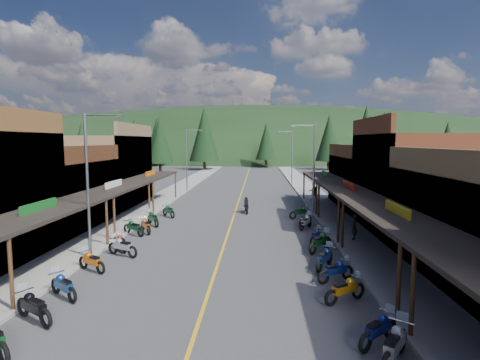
# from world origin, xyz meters

# --- Properties ---
(ground) EXTENTS (220.00, 220.00, 0.00)m
(ground) POSITION_xyz_m (0.00, 0.00, 0.00)
(ground) COLOR #38383A
(ground) RESTS_ON ground
(centerline) EXTENTS (0.15, 90.00, 0.01)m
(centerline) POSITION_xyz_m (0.00, 20.00, 0.01)
(centerline) COLOR gold
(centerline) RESTS_ON ground
(sidewalk_west) EXTENTS (3.40, 94.00, 0.15)m
(sidewalk_west) POSITION_xyz_m (-8.70, 20.00, 0.07)
(sidewalk_west) COLOR gray
(sidewalk_west) RESTS_ON ground
(sidewalk_east) EXTENTS (3.40, 94.00, 0.15)m
(sidewalk_east) POSITION_xyz_m (8.70, 20.00, 0.07)
(sidewalk_east) COLOR gray
(sidewalk_east) RESTS_ON ground
(shop_west_2) EXTENTS (10.90, 9.00, 6.20)m
(shop_west_2) POSITION_xyz_m (-13.75, 1.70, 2.53)
(shop_west_2) COLOR #3F2111
(shop_west_2) RESTS_ON ground
(shop_west_3) EXTENTS (10.90, 10.20, 8.20)m
(shop_west_3) POSITION_xyz_m (-13.78, 11.30, 3.52)
(shop_west_3) COLOR brown
(shop_west_3) RESTS_ON ground
(shop_east_2) EXTENTS (10.90, 9.00, 8.20)m
(shop_east_2) POSITION_xyz_m (13.78, 1.70, 3.52)
(shop_east_2) COLOR #562B19
(shop_east_2) RESTS_ON ground
(shop_east_3) EXTENTS (10.90, 10.20, 6.20)m
(shop_east_3) POSITION_xyz_m (13.75, 11.30, 2.53)
(shop_east_3) COLOR #4C2D16
(shop_east_3) RESTS_ON ground
(streetlight_0) EXTENTS (2.16, 0.18, 8.00)m
(streetlight_0) POSITION_xyz_m (-6.95, -6.00, 4.46)
(streetlight_0) COLOR gray
(streetlight_0) RESTS_ON ground
(streetlight_1) EXTENTS (2.16, 0.18, 8.00)m
(streetlight_1) POSITION_xyz_m (-6.95, 22.00, 4.46)
(streetlight_1) COLOR gray
(streetlight_1) RESTS_ON ground
(streetlight_2) EXTENTS (2.16, 0.18, 8.00)m
(streetlight_2) POSITION_xyz_m (6.95, 8.00, 4.46)
(streetlight_2) COLOR gray
(streetlight_2) RESTS_ON ground
(streetlight_3) EXTENTS (2.16, 0.18, 8.00)m
(streetlight_3) POSITION_xyz_m (6.95, 30.00, 4.46)
(streetlight_3) COLOR gray
(streetlight_3) RESTS_ON ground
(ridge_hill) EXTENTS (310.00, 140.00, 60.00)m
(ridge_hill) POSITION_xyz_m (0.00, 135.00, 0.00)
(ridge_hill) COLOR black
(ridge_hill) RESTS_ON ground
(pine_0) EXTENTS (5.04, 5.04, 11.00)m
(pine_0) POSITION_xyz_m (-40.00, 62.00, 6.48)
(pine_0) COLOR black
(pine_0) RESTS_ON ground
(pine_1) EXTENTS (5.88, 5.88, 12.50)m
(pine_1) POSITION_xyz_m (-24.00, 70.00, 7.24)
(pine_1) COLOR black
(pine_1) RESTS_ON ground
(pine_2) EXTENTS (6.72, 6.72, 14.00)m
(pine_2) POSITION_xyz_m (-10.00, 58.00, 7.99)
(pine_2) COLOR black
(pine_2) RESTS_ON ground
(pine_3) EXTENTS (5.04, 5.04, 11.00)m
(pine_3) POSITION_xyz_m (4.00, 66.00, 6.48)
(pine_3) COLOR black
(pine_3) RESTS_ON ground
(pine_4) EXTENTS (5.88, 5.88, 12.50)m
(pine_4) POSITION_xyz_m (18.00, 60.00, 7.24)
(pine_4) COLOR black
(pine_4) RESTS_ON ground
(pine_5) EXTENTS (6.72, 6.72, 14.00)m
(pine_5) POSITION_xyz_m (34.00, 72.00, 7.99)
(pine_5) COLOR black
(pine_5) RESTS_ON ground
(pine_6) EXTENTS (5.04, 5.04, 11.00)m
(pine_6) POSITION_xyz_m (46.00, 64.00, 6.48)
(pine_6) COLOR black
(pine_6) RESTS_ON ground
(pine_7) EXTENTS (5.88, 5.88, 12.50)m
(pine_7) POSITION_xyz_m (-32.00, 76.00, 7.24)
(pine_7) COLOR black
(pine_7) RESTS_ON ground
(pine_8) EXTENTS (4.48, 4.48, 10.00)m
(pine_8) POSITION_xyz_m (-22.00, 40.00, 5.98)
(pine_8) COLOR black
(pine_8) RESTS_ON ground
(pine_9) EXTENTS (4.93, 4.93, 10.80)m
(pine_9) POSITION_xyz_m (24.00, 45.00, 6.38)
(pine_9) COLOR black
(pine_9) RESTS_ON ground
(pine_10) EXTENTS (5.38, 5.38, 11.60)m
(pine_10) POSITION_xyz_m (-18.00, 50.00, 6.78)
(pine_10) COLOR black
(pine_10) RESTS_ON ground
(pine_11) EXTENTS (5.82, 5.82, 12.40)m
(pine_11) POSITION_xyz_m (20.00, 38.00, 7.19)
(pine_11) COLOR black
(pine_11) RESTS_ON ground
(bike_west_2) EXTENTS (2.30, 1.80, 1.28)m
(bike_west_2) POSITION_xyz_m (-5.93, -13.12, 0.64)
(bike_west_2) COLOR black
(bike_west_2) RESTS_ON ground
(bike_west_3) EXTENTS (2.08, 1.81, 1.19)m
(bike_west_3) POSITION_xyz_m (-5.94, -11.04, 0.60)
(bike_west_3) COLOR navy
(bike_west_3) RESTS_ON ground
(bike_west_4) EXTENTS (2.09, 1.67, 1.17)m
(bike_west_4) POSITION_xyz_m (-6.20, -7.83, 0.58)
(bike_west_4) COLOR #C0560D
(bike_west_4) RESTS_ON ground
(bike_west_5) EXTENTS (2.24, 1.60, 1.23)m
(bike_west_5) POSITION_xyz_m (-5.56, -5.29, 0.61)
(bike_west_5) COLOR gray
(bike_west_5) RESTS_ON ground
(bike_west_6) EXTENTS (1.63, 1.92, 1.09)m
(bike_west_6) POSITION_xyz_m (-6.03, -4.22, 0.55)
(bike_west_6) COLOR #B1270C
(bike_west_6) RESTS_ON ground
(bike_west_7) EXTENTS (2.16, 1.81, 1.22)m
(bike_west_7) POSITION_xyz_m (-6.49, -0.63, 0.61)
(bike_west_7) COLOR #0A361A
(bike_west_7) RESTS_ON ground
(bike_west_8) EXTENTS (1.73, 2.14, 1.20)m
(bike_west_8) POSITION_xyz_m (-5.88, 0.13, 0.60)
(bike_west_8) COLOR #A94D0C
(bike_west_8) RESTS_ON ground
(bike_west_9) EXTENTS (1.82, 2.13, 1.21)m
(bike_west_9) POSITION_xyz_m (-5.99, 2.41, 0.61)
(bike_west_9) COLOR #0C3C11
(bike_west_9) RESTS_ON ground
(bike_west_10) EXTENTS (1.83, 2.02, 1.17)m
(bike_west_10) POSITION_xyz_m (-5.57, 5.72, 0.59)
(bike_west_10) COLOR #0E4829
(bike_west_10) RESTS_ON ground
(bike_east_1) EXTENTS (1.91, 2.29, 1.30)m
(bike_east_1) POSITION_xyz_m (6.15, -15.07, 0.65)
(bike_east_1) COLOR #96969B
(bike_east_1) RESTS_ON ground
(bike_east_2) EXTENTS (1.95, 1.83, 1.15)m
(bike_east_2) POSITION_xyz_m (6.00, -14.03, 0.57)
(bike_east_2) COLOR navy
(bike_east_2) RESTS_ON ground
(bike_east_3) EXTENTS (2.12, 1.68, 1.18)m
(bike_east_3) POSITION_xyz_m (5.67, -10.84, 0.59)
(bike_east_3) COLOR #C87D0E
(bike_east_3) RESTS_ON ground
(bike_east_4) EXTENTS (2.08, 1.60, 1.15)m
(bike_east_4) POSITION_xyz_m (5.75, -8.60, 0.58)
(bike_east_4) COLOR navy
(bike_east_4) RESTS_ON ground
(bike_east_5) EXTENTS (1.69, 2.24, 1.24)m
(bike_east_5) POSITION_xyz_m (5.54, -6.84, 0.62)
(bike_east_5) COLOR navy
(bike_east_5) RESTS_ON ground
(bike_east_6) EXTENTS (2.05, 2.25, 1.31)m
(bike_east_6) POSITION_xyz_m (5.80, -3.88, 0.65)
(bike_east_6) COLOR #0E481D
(bike_east_6) RESTS_ON ground
(bike_east_7) EXTENTS (1.42, 1.95, 1.07)m
(bike_east_7) POSITION_xyz_m (5.81, -2.09, 0.53)
(bike_east_7) COLOR navy
(bike_east_7) RESTS_ON ground
(bike_east_8) EXTENTS (1.62, 2.19, 1.21)m
(bike_east_8) POSITION_xyz_m (5.67, 1.81, 0.60)
(bike_east_8) COLOR gray
(bike_east_8) RESTS_ON ground
(bike_east_9) EXTENTS (1.59, 1.97, 1.10)m
(bike_east_9) POSITION_xyz_m (5.79, 2.95, 0.55)
(bike_east_9) COLOR #95959A
(bike_east_9) RESTS_ON ground
(bike_east_10) EXTENTS (2.19, 1.63, 1.20)m
(bike_east_10) POSITION_xyz_m (5.69, 5.61, 0.60)
(bike_east_10) COLOR #0C401F
(bike_east_10) RESTS_ON ground
(rider_on_bike) EXTENTS (0.91, 2.10, 1.55)m
(rider_on_bike) POSITION_xyz_m (1.05, 7.84, 0.62)
(rider_on_bike) COLOR black
(rider_on_bike) RESTS_ON ground
(pedestrian_east_a) EXTENTS (0.54, 0.68, 1.63)m
(pedestrian_east_a) POSITION_xyz_m (8.36, -1.50, 0.97)
(pedestrian_east_a) COLOR black
(pedestrian_east_a) RESTS_ON sidewalk_east
(pedestrian_east_b) EXTENTS (0.96, 0.59, 1.92)m
(pedestrian_east_b) POSITION_xyz_m (8.06, 14.76, 1.11)
(pedestrian_east_b) COLOR #4D3B30
(pedestrian_east_b) RESTS_ON sidewalk_east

